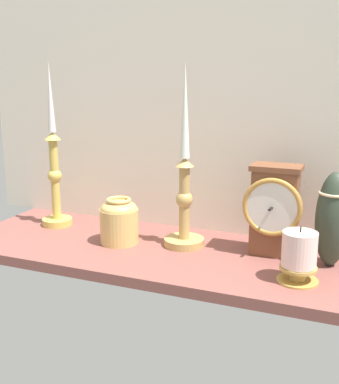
{
  "coord_description": "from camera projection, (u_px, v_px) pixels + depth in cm",
  "views": [
    {
      "loc": [
        43.25,
        -101.27,
        41.07
      ],
      "look_at": [
        2.06,
        0.0,
        14.0
      ],
      "focal_mm": 46.02,
      "sensor_mm": 36.0,
      "label": 1
    }
  ],
  "objects": [
    {
      "name": "brass_vase_jar",
      "position": [
        118.0,
        220.0,
        1.19
      ],
      "size": [
        9.39,
        9.39,
        11.21
      ],
      "color": "tan",
      "rests_on": "ground_plane"
    },
    {
      "name": "tall_ceramic_vase",
      "position": [
        333.0,
        219.0,
        1.04
      ],
      "size": [
        7.3,
        7.3,
        20.69
      ],
      "color": "#2E3A2C",
      "rests_on": "ground_plane"
    },
    {
      "name": "candlestick_tall_left",
      "position": [
        55.0,
        173.0,
        1.31
      ],
      "size": [
        8.04,
        8.04,
        43.79
      ],
      "color": "gold",
      "rests_on": "ground_plane"
    },
    {
      "name": "mantel_clock",
      "position": [
        274.0,
        209.0,
        1.1
      ],
      "size": [
        13.27,
        9.53,
        20.76
      ],
      "color": "brown",
      "rests_on": "ground_plane"
    },
    {
      "name": "candlestick_tall_center",
      "position": [
        184.0,
        192.0,
        1.16
      ],
      "size": [
        9.69,
        9.69,
        43.27
      ],
      "color": "tan",
      "rests_on": "ground_plane"
    },
    {
      "name": "ground_plane",
      "position": [
        161.0,
        253.0,
        1.17
      ],
      "size": [
        100.0,
        36.0,
        2.4
      ],
      "primitive_type": "cube",
      "color": "brown"
    },
    {
      "name": "back_wall",
      "position": [
        189.0,
        105.0,
        1.26
      ],
      "size": [
        120.0,
        2.0,
        65.0
      ],
      "primitive_type": "cube",
      "color": "silver",
      "rests_on": "ground_plane"
    },
    {
      "name": "pillar_candle_front",
      "position": [
        299.0,
        256.0,
        0.97
      ],
      "size": [
        8.31,
        8.31,
        11.54
      ],
      "color": "#B79445",
      "rests_on": "ground_plane"
    }
  ]
}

